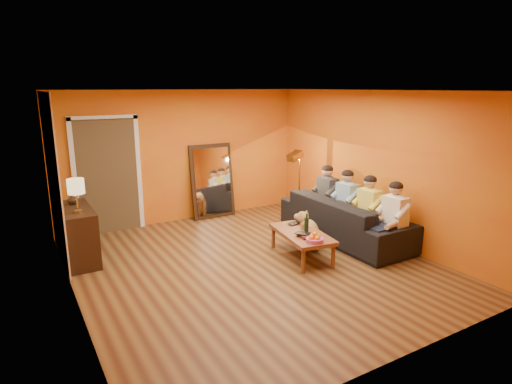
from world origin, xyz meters
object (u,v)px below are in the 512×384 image
person_far_left (394,219)px  vase (72,199)px  sofa (345,218)px  wine_bottle (307,223)px  person_mid_right (347,203)px  tumbler (303,226)px  mirror_frame (212,181)px  sideboard (78,234)px  coffee_table (301,245)px  floor_lamp (299,189)px  person_mid_left (369,211)px  person_far_right (327,197)px  dog (308,230)px  laptop (298,224)px  table_lamp (77,196)px

person_far_left → vase: (-4.37, 2.61, 0.32)m
sofa → wine_bottle: bearing=108.0°
person_mid_right → tumbler: size_ratio=12.22×
mirror_frame → sofa: 2.86m
sideboard → sofa: 4.45m
person_mid_right → vase: bearing=161.0°
person_far_left → tumbler: bearing=146.0°
sideboard → person_far_left: size_ratio=0.97×
coffee_table → wine_bottle: wine_bottle is taller
floor_lamp → person_mid_left: floor_lamp is taller
person_mid_left → tumbler: size_ratio=12.22×
person_far_right → tumbler: size_ratio=12.22×
dog → tumbler: 0.30m
person_mid_right → person_far_right: bearing=90.0°
sofa → person_mid_right: person_mid_right is taller
person_far_right → laptop: person_far_right is taller
tumbler → laptop: bearing=75.4°
mirror_frame → floor_lamp: 1.84m
table_lamp → wine_bottle: bearing=-24.6°
laptop → floor_lamp: bearing=42.8°
dog → person_far_right: (0.97, 0.70, 0.29)m
table_lamp → dog: 3.66m
dog → tumbler: dog is taller
floor_lamp → person_far_left: floor_lamp is taller
sofa → person_far_right: person_far_right is taller
person_far_left → person_mid_right: 1.10m
person_far_left → person_mid_left: same height
floor_lamp → laptop: bearing=-137.8°
mirror_frame → table_lamp: bearing=-153.7°
sideboard → table_lamp: table_lamp is taller
dog → laptop: size_ratio=1.98×
person_mid_right → mirror_frame: bearing=124.1°
person_mid_left → person_far_right: bearing=90.0°
person_far_right → floor_lamp: bearing=131.3°
coffee_table → floor_lamp: (0.95, 1.38, 0.51)m
table_lamp → floor_lamp: 4.03m
wine_bottle → person_mid_left: bearing=-3.7°
sofa → dog: sofa is taller
sideboard → floor_lamp: bearing=-4.2°
floor_lamp → person_far_left: (0.36, -2.06, -0.11)m
person_mid_left → table_lamp: bearing=161.0°
person_far_right → person_mid_right: bearing=-90.0°
mirror_frame → person_far_right: bearing=-48.5°
coffee_table → person_far_left: person_far_left is taller
coffee_table → person_mid_left: bearing=3.6°
mirror_frame → sideboard: (-2.79, -1.08, -0.34)m
sideboard → tumbler: bearing=-26.0°
person_mid_left → person_mid_right: bearing=90.0°
dog → person_far_left: (0.97, -0.95, 0.29)m
table_lamp → person_mid_left: 4.65m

